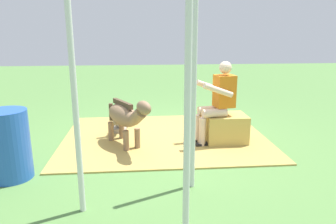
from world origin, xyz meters
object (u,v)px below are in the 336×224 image
(person_seated, at_px, (217,99))
(water_barrel, at_px, (9,145))
(pony_standing, at_px, (126,116))
(tent_pole_mid, at_px, (187,117))
(tent_pole_right, at_px, (75,106))
(hay_bale, at_px, (226,129))
(pony_lying, at_px, (124,116))
(tent_pole_left, at_px, (194,95))

(person_seated, xyz_separation_m, water_barrel, (2.91, 1.03, -0.31))
(pony_standing, relative_size, tent_pole_mid, 0.54)
(tent_pole_right, bearing_deg, pony_standing, -101.84)
(person_seated, distance_m, tent_pole_mid, 2.57)
(hay_bale, distance_m, tent_pole_right, 2.93)
(person_seated, relative_size, pony_standing, 1.12)
(hay_bale, relative_size, pony_lying, 0.49)
(hay_bale, height_order, water_barrel, water_barrel)
(pony_standing, xyz_separation_m, water_barrel, (1.42, 0.99, -0.07))
(pony_standing, bearing_deg, tent_pole_right, 78.16)
(pony_standing, distance_m, water_barrel, 1.73)
(hay_bale, distance_m, pony_standing, 1.68)
(tent_pole_right, relative_size, tent_pole_mid, 1.00)
(water_barrel, distance_m, tent_pole_right, 1.51)
(tent_pole_right, bearing_deg, water_barrel, -39.69)
(hay_bale, relative_size, person_seated, 0.49)
(person_seated, xyz_separation_m, pony_standing, (1.49, 0.04, -0.24))
(pony_standing, relative_size, tent_pole_left, 0.54)
(water_barrel, relative_size, tent_pole_left, 0.39)
(pony_standing, bearing_deg, pony_lying, -85.29)
(pony_lying, xyz_separation_m, tent_pole_left, (-0.94, 2.60, 0.95))
(person_seated, bearing_deg, pony_standing, 1.60)
(tent_pole_mid, bearing_deg, tent_pole_right, -26.38)
(tent_pole_right, bearing_deg, person_seated, -134.78)
(person_seated, distance_m, tent_pole_right, 2.69)
(pony_lying, bearing_deg, water_barrel, 58.73)
(tent_pole_left, bearing_deg, hay_bale, -118.63)
(hay_bale, height_order, pony_standing, pony_standing)
(tent_pole_mid, bearing_deg, pony_lying, -78.37)
(tent_pole_left, bearing_deg, pony_standing, -59.26)
(hay_bale, relative_size, water_barrel, 0.75)
(hay_bale, bearing_deg, pony_standing, 2.11)
(person_seated, height_order, tent_pole_right, tent_pole_right)
(tent_pole_left, bearing_deg, water_barrel, -10.68)
(tent_pole_left, height_order, tent_pole_right, same)
(pony_standing, height_order, water_barrel, water_barrel)
(pony_lying, relative_size, tent_pole_right, 0.60)
(person_seated, distance_m, pony_standing, 1.51)
(pony_lying, distance_m, tent_pole_left, 2.93)
(person_seated, xyz_separation_m, tent_pole_left, (0.64, 1.46, 0.38))
(water_barrel, distance_m, tent_pole_left, 2.40)
(person_seated, relative_size, pony_lying, 1.01)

